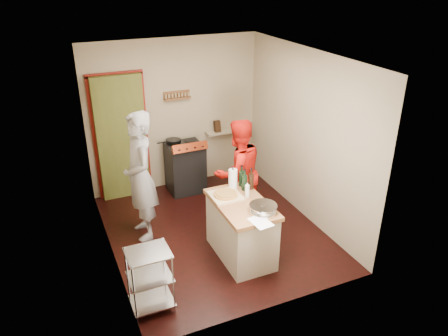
{
  "coord_description": "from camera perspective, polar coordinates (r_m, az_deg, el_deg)",
  "views": [
    {
      "loc": [
        -2.09,
        -5.14,
        3.67
      ],
      "look_at": [
        0.16,
        0.0,
        1.02
      ],
      "focal_mm": 35.0,
      "sensor_mm": 36.0,
      "label": 1
    }
  ],
  "objects": [
    {
      "name": "stove",
      "position": [
        7.62,
        -5.08,
        0.16
      ],
      "size": [
        0.6,
        0.63,
        1.0
      ],
      "color": "black",
      "rests_on": "ground"
    },
    {
      "name": "person_stripe",
      "position": [
        6.23,
        -10.89,
        -1.13
      ],
      "size": [
        0.46,
        0.7,
        1.89
      ],
      "primitive_type": "imported",
      "rotation": [
        0.0,
        0.0,
        -1.56
      ],
      "color": "#B5B5BA",
      "rests_on": "ground"
    },
    {
      "name": "island",
      "position": [
        5.92,
        2.28,
        -7.75
      ],
      "size": [
        0.65,
        1.23,
        1.14
      ],
      "color": "#B4AC99",
      "rests_on": "ground"
    },
    {
      "name": "person_red",
      "position": [
        6.53,
        1.83,
        -0.55
      ],
      "size": [
        0.9,
        0.75,
        1.65
      ],
      "primitive_type": "imported",
      "rotation": [
        0.0,
        0.0,
        3.31
      ],
      "color": "red",
      "rests_on": "ground"
    },
    {
      "name": "wire_shelving",
      "position": [
        5.16,
        -9.65,
        -13.94
      ],
      "size": [
        0.48,
        0.4,
        0.8
      ],
      "color": "silver",
      "rests_on": "ground"
    },
    {
      "name": "ceiling",
      "position": [
        5.65,
        -1.55,
        14.45
      ],
      "size": [
        3.0,
        3.5,
        0.02
      ],
      "primitive_type": "cube",
      "color": "white",
      "rests_on": "back_wall"
    },
    {
      "name": "back_wall",
      "position": [
        7.51,
        -11.16,
        5.04
      ],
      "size": [
        3.0,
        0.44,
        2.6
      ],
      "color": "tan",
      "rests_on": "ground"
    },
    {
      "name": "floor",
      "position": [
        6.65,
        -1.29,
        -8.21
      ],
      "size": [
        3.5,
        3.5,
        0.0
      ],
      "primitive_type": "plane",
      "color": "black",
      "rests_on": "ground"
    },
    {
      "name": "left_wall",
      "position": [
        5.69,
        -15.51,
        -0.33
      ],
      "size": [
        0.04,
        3.5,
        2.6
      ],
      "primitive_type": "cube",
      "color": "tan",
      "rests_on": "ground"
    },
    {
      "name": "right_wall",
      "position": [
        6.7,
        10.57,
        4.12
      ],
      "size": [
        0.04,
        3.5,
        2.6
      ],
      "primitive_type": "cube",
      "color": "tan",
      "rests_on": "ground"
    }
  ]
}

